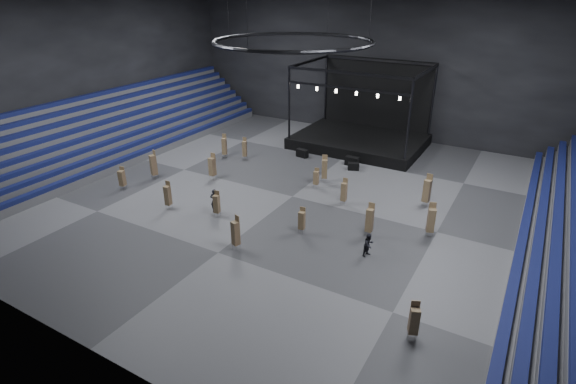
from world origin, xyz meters
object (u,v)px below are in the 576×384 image
Objects in this scene: stage at (362,133)px; chair_stack_2 at (370,219)px; chair_stack_0 at (302,220)px; man_center at (215,201)px; chair_stack_15 at (122,178)px; chair_stack_10 at (344,191)px; crew_member at (369,245)px; flight_case_mid at (353,166)px; flight_case_left at (302,153)px; chair_stack_8 at (236,232)px; chair_stack_9 at (224,146)px; chair_stack_4 at (325,168)px; chair_stack_13 at (217,203)px; chair_stack_7 at (316,177)px; chair_stack_3 at (427,190)px; chair_stack_6 at (431,219)px; chair_stack_12 at (168,195)px; chair_stack_14 at (212,166)px; chair_stack_11 at (153,164)px; chair_stack_5 at (245,148)px; chair_stack_1 at (414,320)px; flight_case_right at (352,161)px.

stage is 5.28× the size of chair_stack_2.
chair_stack_0 is 7.71m from man_center.
stage is at bearing 45.08° from chair_stack_15.
chair_stack_10 is 7.96m from crew_member.
flight_case_mid is 13.74m from chair_stack_0.
chair_stack_0 is at bearing -61.80° from flight_case_left.
chair_stack_8 is 18.64m from chair_stack_9.
chair_stack_15 is (-2.91, -11.25, -0.16)m from chair_stack_9.
chair_stack_13 is at bearing -137.29° from chair_stack_4.
chair_stack_10 reaches higher than chair_stack_7.
flight_case_left is 0.44× the size of chair_stack_3.
chair_stack_7 is 0.92× the size of man_center.
chair_stack_6 reaches higher than chair_stack_4.
chair_stack_12 is (-11.45, -1.97, 0.15)m from chair_stack_0.
chair_stack_15 is (-14.83, 3.08, -0.18)m from chair_stack_8.
chair_stack_6 is at bearing -34.22° from chair_stack_9.
chair_stack_8 is 1.08× the size of chair_stack_12.
chair_stack_15 is (-18.49, -7.22, -0.05)m from chair_stack_10.
chair_stack_14 is at bearing -177.65° from chair_stack_4.
chair_stack_0 is 0.77× the size of chair_stack_6.
chair_stack_8 is 1.11× the size of chair_stack_10.
chair_stack_3 is 1.00× the size of chair_stack_11.
chair_stack_5 is 1.02× the size of chair_stack_10.
flight_case_mid is 18.54m from chair_stack_12.
flight_case_left is 0.58× the size of chair_stack_15.
chair_stack_2 reaches higher than chair_stack_13.
flight_case_mid is at bearing 29.27° from chair_stack_15.
chair_stack_1 is (17.98, -21.18, 0.79)m from flight_case_left.
chair_stack_14 is (-5.02, 5.73, 0.23)m from chair_stack_13.
chair_stack_11 reaches higher than chair_stack_8.
chair_stack_0 is (3.72, -21.41, -0.35)m from stage.
chair_stack_3 reaches higher than chair_stack_10.
chair_stack_7 is 4.02m from chair_stack_10.
chair_stack_11 is (-14.95, -12.70, 1.01)m from flight_case_right.
chair_stack_9 reaches higher than flight_case_mid.
chair_stack_9 reaches higher than chair_stack_5.
man_center is (4.97, -11.29, -0.18)m from chair_stack_5.
chair_stack_6 reaches higher than man_center.
flight_case_mid is 11.59m from chair_stack_5.
chair_stack_13 is at bearing 113.77° from crew_member.
chair_stack_15 is at bearing -173.92° from chair_stack_8.
flight_case_left is 8.15m from chair_stack_7.
flight_case_left is 15.50m from chair_stack_3.
chair_stack_5 is 1.26× the size of chair_stack_7.
chair_stack_15 is at bearing -137.58° from flight_case_mid.
crew_member is (18.07, -11.14, -0.37)m from chair_stack_5.
chair_stack_8 reaches higher than chair_stack_5.
chair_stack_13 is (-4.40, -10.52, -0.22)m from chair_stack_4.
chair_stack_8 is (9.76, -14.99, 0.12)m from chair_stack_5.
flight_case_left reaches higher than flight_case_mid.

